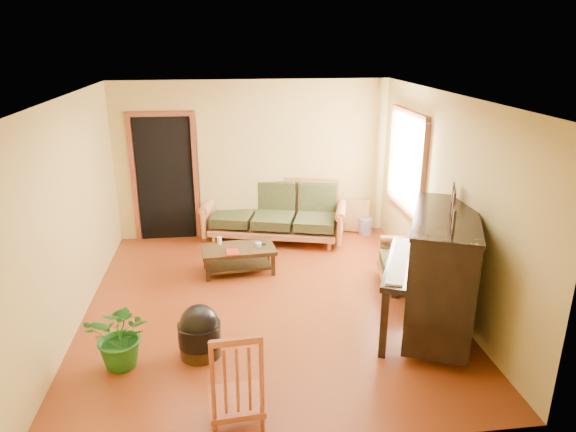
{
  "coord_description": "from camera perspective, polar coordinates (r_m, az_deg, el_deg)",
  "views": [
    {
      "loc": [
        -0.46,
        -5.84,
        3.22
      ],
      "look_at": [
        0.3,
        0.2,
        1.1
      ],
      "focal_mm": 32.0,
      "sensor_mm": 36.0,
      "label": 1
    }
  ],
  "objects": [
    {
      "name": "floor",
      "position": [
        6.68,
        -2.34,
        -9.62
      ],
      "size": [
        5.0,
        5.0,
        0.0
      ],
      "primitive_type": "plane",
      "color": "#5D220C",
      "rests_on": "ground"
    },
    {
      "name": "doorway",
      "position": [
        8.66,
        -13.49,
        3.99
      ],
      "size": [
        1.08,
        0.16,
        2.05
      ],
      "primitive_type": "cube",
      "color": "black",
      "rests_on": "floor"
    },
    {
      "name": "window",
      "position": [
        7.81,
        13.12,
        5.99
      ],
      "size": [
        0.12,
        1.36,
        1.46
      ],
      "primitive_type": "cube",
      "color": "white",
      "rests_on": "right_wall"
    },
    {
      "name": "sofa",
      "position": [
        8.49,
        -1.57,
        0.46
      ],
      "size": [
        2.47,
        1.53,
        0.98
      ],
      "primitive_type": "cube",
      "rotation": [
        0.0,
        0.0,
        -0.27
      ],
      "color": "#A0603A",
      "rests_on": "floor"
    },
    {
      "name": "coffee_table",
      "position": [
        7.46,
        -5.51,
        -4.85
      ],
      "size": [
        1.09,
        0.66,
        0.38
      ],
      "primitive_type": "cube",
      "rotation": [
        0.0,
        0.0,
        0.1
      ],
      "color": "black",
      "rests_on": "floor"
    },
    {
      "name": "armchair",
      "position": [
        7.16,
        12.99,
        -4.37
      ],
      "size": [
        0.93,
        0.96,
        0.83
      ],
      "primitive_type": "cube",
      "rotation": [
        0.0,
        0.0,
        -0.19
      ],
      "color": "#A0603A",
      "rests_on": "floor"
    },
    {
      "name": "piano",
      "position": [
        6.01,
        16.6,
        -6.32
      ],
      "size": [
        1.52,
        1.86,
        1.42
      ],
      "primitive_type": "cube",
      "rotation": [
        0.0,
        0.0,
        -0.41
      ],
      "color": "black",
      "rests_on": "floor"
    },
    {
      "name": "footstool",
      "position": [
        5.67,
        -9.78,
        -13.12
      ],
      "size": [
        0.57,
        0.57,
        0.43
      ],
      "primitive_type": "cylinder",
      "rotation": [
        0.0,
        0.0,
        0.31
      ],
      "color": "black",
      "rests_on": "floor"
    },
    {
      "name": "red_chair",
      "position": [
        4.59,
        -5.87,
        -17.37
      ],
      "size": [
        0.5,
        0.54,
        0.99
      ],
      "primitive_type": "cube",
      "rotation": [
        0.0,
        0.0,
        0.07
      ],
      "color": "brown",
      "rests_on": "floor"
    },
    {
      "name": "leaning_frame",
      "position": [
        8.98,
        7.56,
        0.02
      ],
      "size": [
        0.45,
        0.23,
        0.59
      ],
      "primitive_type": "cube",
      "rotation": [
        0.0,
        0.0,
        -0.32
      ],
      "color": "#C19240",
      "rests_on": "floor"
    },
    {
      "name": "ceramic_crock",
      "position": [
        8.97,
        8.59,
        -1.1
      ],
      "size": [
        0.24,
        0.24,
        0.28
      ],
      "primitive_type": "cylinder",
      "rotation": [
        0.0,
        0.0,
        -0.09
      ],
      "color": "#35529F",
      "rests_on": "floor"
    },
    {
      "name": "potted_plant",
      "position": [
        5.61,
        -17.98,
        -12.43
      ],
      "size": [
        0.76,
        0.69,
        0.73
      ],
      "primitive_type": "imported",
      "rotation": [
        0.0,
        0.0,
        -0.21
      ],
      "color": "#1D5919",
      "rests_on": "floor"
    },
    {
      "name": "book",
      "position": [
        7.2,
        -6.91,
        -4.08
      ],
      "size": [
        0.2,
        0.26,
        0.02
      ],
      "primitive_type": "imported",
      "rotation": [
        0.0,
        0.0,
        0.07
      ],
      "color": "maroon",
      "rests_on": "coffee_table"
    },
    {
      "name": "candle",
      "position": [
        7.52,
        -7.63,
        -2.71
      ],
      "size": [
        0.08,
        0.08,
        0.11
      ],
      "primitive_type": "cylinder",
      "rotation": [
        0.0,
        0.0,
        -0.32
      ],
      "color": "white",
      "rests_on": "coffee_table"
    },
    {
      "name": "glass_jar",
      "position": [
        7.39,
        -3.3,
        -3.18
      ],
      "size": [
        0.1,
        0.1,
        0.06
      ],
      "primitive_type": "cylinder",
      "rotation": [
        0.0,
        0.0,
        0.15
      ],
      "color": "silver",
      "rests_on": "coffee_table"
    },
    {
      "name": "remote",
      "position": [
        7.46,
        -3.06,
        -3.15
      ],
      "size": [
        0.15,
        0.06,
        0.01
      ],
      "primitive_type": "cube",
      "rotation": [
        0.0,
        0.0,
        0.13
      ],
      "color": "black",
      "rests_on": "coffee_table"
    }
  ]
}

